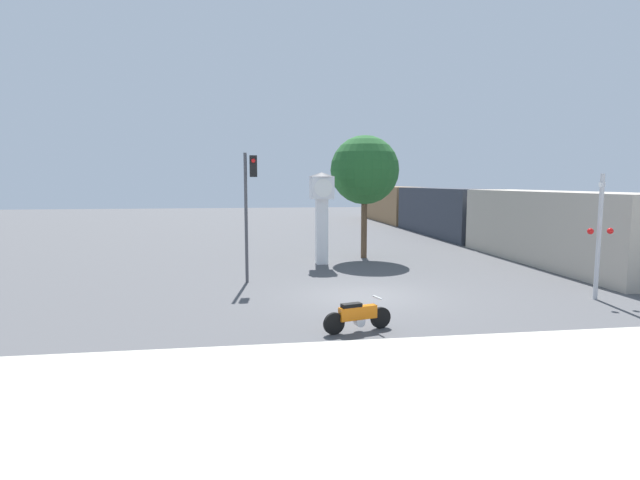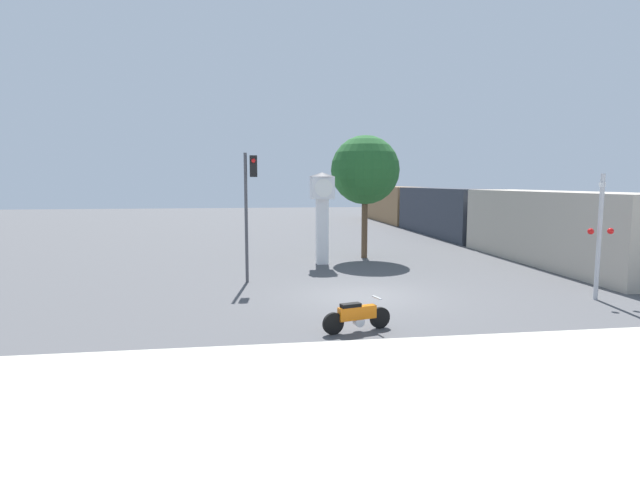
# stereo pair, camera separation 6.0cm
# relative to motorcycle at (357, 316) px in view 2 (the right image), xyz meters

# --- Properties ---
(ground_plane) EXTENTS (120.00, 120.00, 0.00)m
(ground_plane) POSITION_rel_motorcycle_xyz_m (1.17, 3.84, -0.41)
(ground_plane) COLOR #4C4C4F
(sidewalk_strip) EXTENTS (36.00, 6.00, 0.10)m
(sidewalk_strip) POSITION_rel_motorcycle_xyz_m (1.17, -4.00, -0.36)
(sidewalk_strip) COLOR #BCB7A8
(sidewalk_strip) RESTS_ON ground_plane
(motorcycle) EXTENTS (1.87, 0.66, 0.85)m
(motorcycle) POSITION_rel_motorcycle_xyz_m (0.00, 0.00, 0.00)
(motorcycle) COLOR black
(motorcycle) RESTS_ON ground_plane
(clock_tower) EXTENTS (1.23, 1.23, 4.27)m
(clock_tower) POSITION_rel_motorcycle_xyz_m (0.68, 10.72, 2.44)
(clock_tower) COLOR white
(clock_tower) RESTS_ON ground_plane
(freight_train) EXTENTS (2.80, 39.32, 3.40)m
(freight_train) POSITION_rel_motorcycle_xyz_m (11.44, 22.50, 1.29)
(freight_train) COLOR #ADA393
(freight_train) RESTS_ON ground_plane
(traffic_light) EXTENTS (0.50, 0.35, 4.91)m
(traffic_light) POSITION_rel_motorcycle_xyz_m (-2.66, 6.83, 2.93)
(traffic_light) COLOR #47474C
(traffic_light) RESTS_ON ground_plane
(railroad_crossing_signal) EXTENTS (0.90, 0.82, 4.09)m
(railroad_crossing_signal) POSITION_rel_motorcycle_xyz_m (8.49, 2.33, 1.82)
(railroad_crossing_signal) COLOR #B7B7BC
(railroad_crossing_signal) RESTS_ON ground_plane
(street_tree) EXTENTS (3.42, 3.42, 6.14)m
(street_tree) POSITION_rel_motorcycle_xyz_m (3.08, 12.29, 4.00)
(street_tree) COLOR brown
(street_tree) RESTS_ON ground_plane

